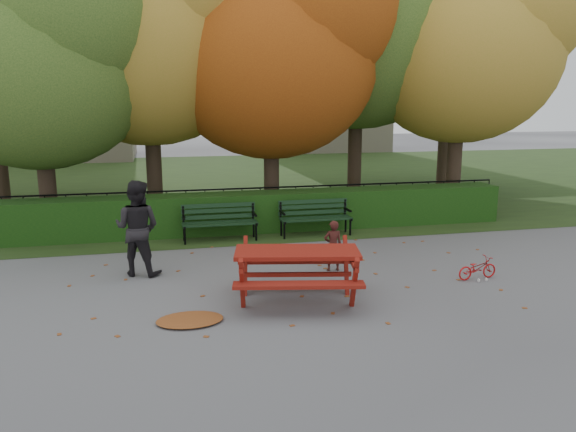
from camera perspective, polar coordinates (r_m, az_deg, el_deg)
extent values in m
plane|color=slate|center=(10.51, 2.45, -6.83)|extent=(90.00, 90.00, 0.00)
plane|color=#1F3114|center=(23.99, -6.57, 3.58)|extent=(90.00, 90.00, 0.00)
cube|color=#B2A68A|center=(36.39, -24.18, 17.23)|extent=(10.00, 7.00, 15.00)
cube|color=#B2A68A|center=(39.19, 2.83, 15.51)|extent=(9.00, 6.00, 12.00)
cube|color=black|center=(14.63, -2.26, 0.47)|extent=(13.00, 0.90, 1.00)
cube|color=black|center=(15.49, -2.81, -0.49)|extent=(14.00, 0.04, 0.04)
cube|color=black|center=(15.32, -2.85, 2.87)|extent=(14.00, 0.04, 0.04)
cylinder|color=black|center=(15.63, -26.96, -0.07)|extent=(0.03, 0.03, 1.00)
cylinder|color=black|center=(15.17, -14.04, 0.53)|extent=(0.03, 0.03, 1.00)
cylinder|color=black|center=(15.41, -2.83, 1.03)|extent=(0.03, 0.03, 1.00)
cylinder|color=black|center=(16.20, 7.67, 1.47)|extent=(0.03, 0.03, 1.00)
cylinder|color=black|center=(17.74, 18.31, 1.86)|extent=(0.03, 0.03, 1.00)
cylinder|color=#2F1E19|center=(15.78, -23.29, 3.34)|extent=(0.44, 0.44, 2.62)
ellipsoid|color=#2B4B1B|center=(15.67, -24.13, 13.56)|extent=(5.60, 5.60, 5.04)
sphere|color=#2B4B1B|center=(14.96, -21.18, 18.79)|extent=(4.20, 4.20, 4.20)
cylinder|color=#2F1E19|center=(16.69, -13.47, 5.28)|extent=(0.44, 0.44, 3.15)
ellipsoid|color=olive|center=(16.68, -14.04, 16.87)|extent=(6.40, 6.40, 5.76)
cylinder|color=#2F1E19|center=(16.24, -1.69, 4.80)|extent=(0.44, 0.44, 2.80)
ellipsoid|color=maroon|center=(16.16, -1.76, 15.42)|extent=(6.00, 6.00, 5.40)
sphere|color=maroon|center=(15.83, 2.76, 20.41)|extent=(4.50, 4.50, 4.50)
cylinder|color=#2F1E19|center=(18.26, 6.80, 6.58)|extent=(0.44, 0.44, 3.50)
ellipsoid|color=#2B4B1B|center=(18.32, 7.09, 18.35)|extent=(6.80, 6.80, 6.12)
cylinder|color=#2F1E19|center=(18.06, 16.54, 5.29)|extent=(0.44, 0.44, 2.97)
ellipsoid|color=olive|center=(18.01, 17.14, 15.42)|extent=(5.80, 5.80, 5.22)
sphere|color=olive|center=(18.08, 21.57, 19.29)|extent=(4.35, 4.35, 4.35)
cylinder|color=#2F1E19|center=(22.40, 15.54, 6.71)|extent=(0.44, 0.44, 3.15)
ellipsoid|color=#2B4B1B|center=(22.39, 16.02, 15.34)|extent=(6.00, 6.00, 5.40)
sphere|color=#2B4B1B|center=(22.41, 19.68, 18.60)|extent=(4.50, 4.50, 4.50)
cube|color=black|center=(13.41, -6.84, -0.89)|extent=(1.80, 0.12, 0.04)
cube|color=black|center=(13.59, -6.93, -0.73)|extent=(1.80, 0.12, 0.04)
cube|color=black|center=(13.76, -7.01, -0.58)|extent=(1.80, 0.12, 0.04)
cube|color=black|center=(13.83, -7.06, -0.05)|extent=(1.80, 0.05, 0.10)
cube|color=black|center=(13.80, -7.08, 0.56)|extent=(1.80, 0.05, 0.10)
cube|color=black|center=(13.77, -7.09, 1.09)|extent=(1.80, 0.05, 0.10)
cube|color=black|center=(13.53, -10.51, -0.98)|extent=(0.05, 0.55, 0.06)
cube|color=black|center=(13.75, -10.60, 0.17)|extent=(0.05, 0.05, 0.41)
cylinder|color=black|center=(13.40, -10.44, -1.98)|extent=(0.05, 0.05, 0.44)
cylinder|color=black|center=(13.75, -10.51, -1.64)|extent=(0.05, 0.05, 0.44)
cube|color=black|center=(13.51, -10.54, -0.14)|extent=(0.05, 0.45, 0.04)
cube|color=black|center=(13.70, -3.39, -0.65)|extent=(0.05, 0.55, 0.06)
cube|color=black|center=(13.92, -3.59, 0.49)|extent=(0.05, 0.05, 0.41)
cylinder|color=black|center=(13.58, -3.25, -1.63)|extent=(0.05, 0.05, 0.44)
cylinder|color=black|center=(13.92, -3.51, -1.30)|extent=(0.05, 0.05, 0.44)
cube|color=black|center=(13.68, -3.42, 0.19)|extent=(0.05, 0.45, 0.04)
cube|color=black|center=(13.87, 3.06, -0.41)|extent=(1.80, 0.12, 0.04)
cube|color=black|center=(14.04, 2.85, -0.26)|extent=(1.80, 0.12, 0.04)
cube|color=black|center=(14.21, 2.65, -0.12)|extent=(1.80, 0.12, 0.04)
cube|color=black|center=(14.27, 2.56, 0.39)|extent=(1.80, 0.05, 0.10)
cube|color=black|center=(14.24, 2.56, 0.98)|extent=(1.80, 0.05, 0.10)
cube|color=black|center=(14.22, 2.57, 1.50)|extent=(1.80, 0.05, 0.10)
cube|color=black|center=(13.84, -0.54, -0.51)|extent=(0.05, 0.55, 0.06)
cube|color=black|center=(14.05, -0.78, 0.62)|extent=(0.05, 0.05, 0.41)
cylinder|color=black|center=(13.71, -0.37, -1.48)|extent=(0.05, 0.05, 0.44)
cylinder|color=black|center=(14.05, -0.70, -1.15)|extent=(0.05, 0.05, 0.44)
cube|color=black|center=(13.82, -0.56, 0.32)|extent=(0.05, 0.45, 0.04)
cube|color=black|center=(14.30, 6.13, -0.18)|extent=(0.05, 0.55, 0.06)
cube|color=black|center=(14.50, 5.80, 0.90)|extent=(0.05, 0.05, 0.41)
cylinder|color=black|center=(14.17, 6.35, -1.11)|extent=(0.05, 0.05, 0.44)
cylinder|color=black|center=(14.50, 5.88, -0.81)|extent=(0.05, 0.05, 0.44)
cube|color=black|center=(14.28, 6.12, 0.62)|extent=(0.05, 0.45, 0.04)
cube|color=#680E0A|center=(9.38, 0.93, -3.69)|extent=(2.20, 1.26, 0.07)
cube|color=#680E0A|center=(8.83, 1.11, -7.02)|extent=(2.08, 0.70, 0.06)
cube|color=#680E0A|center=(10.14, 0.76, -4.54)|extent=(2.08, 0.70, 0.06)
cube|color=#680E0A|center=(9.01, -4.68, -6.98)|extent=(0.19, 0.59, 1.01)
cube|color=#680E0A|center=(9.99, -4.35, -5.09)|extent=(0.19, 0.59, 1.01)
cube|color=#680E0A|center=(9.41, -4.54, -4.25)|extent=(0.38, 1.53, 0.07)
cube|color=#680E0A|center=(9.09, 6.75, -6.86)|extent=(0.19, 0.59, 1.01)
cube|color=#680E0A|center=(10.06, 5.92, -5.00)|extent=(0.19, 0.59, 1.01)
cube|color=#680E0A|center=(9.49, 6.35, -4.17)|extent=(0.38, 1.53, 0.07)
cube|color=#680E0A|center=(9.49, 0.92, -5.96)|extent=(1.81, 0.44, 0.07)
ellipsoid|color=maroon|center=(8.87, -9.94, -10.33)|extent=(1.22, 1.03, 0.07)
imported|color=#3B1613|center=(11.17, 4.59, -3.03)|extent=(0.38, 0.26, 1.02)
imported|color=black|center=(11.18, -15.07, -1.18)|extent=(1.10, 1.00, 1.85)
imported|color=#B01011|center=(11.27, 18.68, -5.04)|extent=(0.85, 0.37, 0.43)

